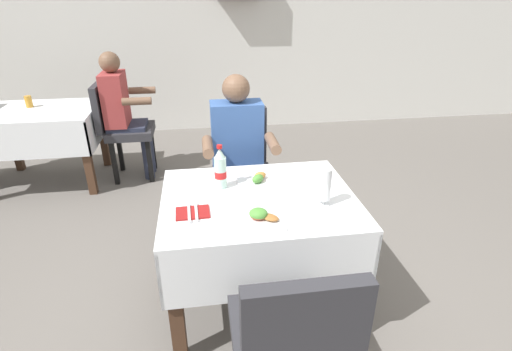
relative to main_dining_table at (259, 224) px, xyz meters
name	(u,v)px	position (x,y,z in m)	size (l,w,h in m)	color
ground_plane	(284,312)	(0.14, -0.13, -0.57)	(11.00, 11.00, 0.00)	#66605B
back_wall	(227,8)	(0.14, 3.50, 0.99)	(11.00, 0.12, 3.11)	silver
main_dining_table	(259,224)	(0.00, 0.00, 0.00)	(1.06, 0.85, 0.74)	white
chair_far_diner_seat	(242,167)	(0.00, 0.81, -0.01)	(0.44, 0.50, 0.97)	#2D2D33
chair_near_camera_side	(291,342)	(0.00, -0.81, -0.01)	(0.44, 0.50, 0.97)	#2D2D33
seated_diner_far	(238,154)	(-0.04, 0.71, 0.14)	(0.50, 0.46, 1.26)	#282D42
plate_near_camera	(258,217)	(-0.04, -0.24, 0.20)	(0.25, 0.25, 0.06)	white
plate_far_diner	(259,181)	(0.03, 0.15, 0.19)	(0.25, 0.25, 0.06)	white
beer_glass_left	(325,186)	(0.32, -0.14, 0.29)	(0.07, 0.07, 0.21)	white
cola_bottle_primary	(220,169)	(-0.20, 0.14, 0.29)	(0.07, 0.07, 0.26)	silver
napkin_cutlery_set	(193,213)	(-0.36, -0.13, 0.18)	(0.17, 0.19, 0.01)	maroon
background_dining_table	(43,128)	(-1.80, 1.99, 0.00)	(1.03, 0.81, 0.74)	white
background_chair_right	(120,125)	(-1.08, 1.99, -0.01)	(0.50, 0.44, 0.97)	#2D2D33
background_patron	(123,110)	(-1.03, 1.99, 0.14)	(0.46, 0.50, 1.26)	#282D42
background_table_tumbler	(29,102)	(-1.91, 2.09, 0.23)	(0.06, 0.06, 0.11)	#C68928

